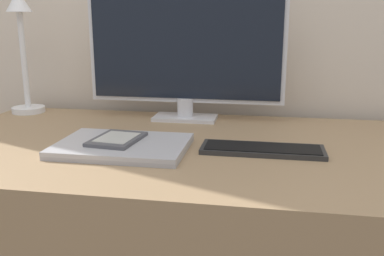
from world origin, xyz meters
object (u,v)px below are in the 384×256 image
object	(u,v)px
monitor	(185,54)
laptop	(123,146)
desk_lamp	(22,42)
ereader	(117,139)
keyboard	(262,149)

from	to	relation	value
monitor	laptop	size ratio (longest dim) A/B	1.96
monitor	desk_lamp	bearing A→B (deg)	178.79
monitor	ereader	bearing A→B (deg)	-106.95
monitor	keyboard	bearing A→B (deg)	-51.14
laptop	ereader	world-z (taller)	ereader
desk_lamp	ereader	bearing A→B (deg)	-38.50
ereader	desk_lamp	world-z (taller)	desk_lamp
ereader	monitor	bearing A→B (deg)	73.05
keyboard	laptop	size ratio (longest dim) A/B	0.94
monitor	ereader	xyz separation A→B (m)	(-0.11, -0.36, -0.19)
laptop	ereader	bearing A→B (deg)	154.34
monitor	desk_lamp	size ratio (longest dim) A/B	1.53
monitor	keyboard	distance (m)	0.46
laptop	ereader	xyz separation A→B (m)	(-0.02, 0.01, 0.02)
monitor	laptop	distance (m)	0.43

